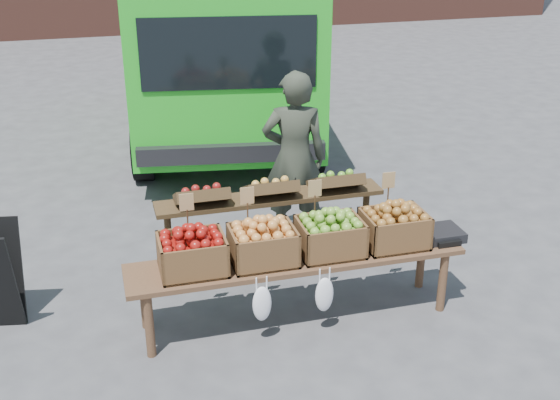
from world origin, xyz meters
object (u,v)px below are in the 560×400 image
object	(u,v)px
back_table	(271,225)
crate_russet_pears	(263,245)
display_bench	(296,288)
crate_golden_apples	(192,254)
weighing_scale	(441,234)
crate_red_apples	(330,237)
crate_green_apples	(394,229)
vendor	(294,158)
delivery_van	(222,53)

from	to	relation	value
back_table	crate_russet_pears	bearing A→B (deg)	-109.03
display_bench	crate_russet_pears	size ratio (longest dim) A/B	5.40
crate_golden_apples	weighing_scale	size ratio (longest dim) A/B	1.47
back_table	crate_golden_apples	bearing A→B (deg)	-137.96
crate_golden_apples	back_table	bearing A→B (deg)	42.04
crate_red_apples	crate_green_apples	xyz separation A→B (m)	(0.55, 0.00, 0.00)
vendor	back_table	xyz separation A→B (m)	(-0.42, -0.69, -0.34)
vendor	crate_golden_apples	bearing A→B (deg)	64.23
back_table	weighing_scale	bearing A→B (deg)	-29.42
delivery_van	crate_russet_pears	distance (m)	4.94
crate_russet_pears	crate_red_apples	distance (m)	0.55
vendor	weighing_scale	distance (m)	1.67
display_bench	crate_golden_apples	world-z (taller)	crate_golden_apples
delivery_van	crate_green_apples	distance (m)	4.92
vendor	crate_green_apples	world-z (taller)	vendor
crate_red_apples	weighing_scale	distance (m)	0.98
delivery_van	weighing_scale	size ratio (longest dim) A/B	15.29
back_table	weighing_scale	size ratio (longest dim) A/B	6.18
back_table	crate_red_apples	xyz separation A→B (m)	(0.30, -0.72, 0.19)
display_bench	crate_red_apples	xyz separation A→B (m)	(0.27, 0.00, 0.42)
display_bench	crate_green_apples	bearing A→B (deg)	0.00
display_bench	crate_russet_pears	bearing A→B (deg)	180.00
vendor	crate_red_apples	xyz separation A→B (m)	(-0.12, -1.41, -0.15)
vendor	weighing_scale	xyz separation A→B (m)	(0.85, -1.41, -0.25)
back_table	weighing_scale	xyz separation A→B (m)	(1.28, -0.72, 0.09)
vendor	crate_red_apples	world-z (taller)	vendor
crate_russet_pears	crate_golden_apples	bearing A→B (deg)	180.00
vendor	crate_golden_apples	distance (m)	1.87
vendor	crate_russet_pears	xyz separation A→B (m)	(-0.67, -1.41, -0.15)
delivery_van	vendor	distance (m)	3.48
display_bench	crate_golden_apples	xyz separation A→B (m)	(-0.82, 0.00, 0.42)
crate_green_apples	weighing_scale	bearing A→B (deg)	0.00
delivery_van	back_table	world-z (taller)	delivery_van
back_table	crate_green_apples	distance (m)	1.13
vendor	crate_red_apples	bearing A→B (deg)	100.15
vendor	display_bench	size ratio (longest dim) A/B	0.64
back_table	crate_golden_apples	distance (m)	1.09
delivery_van	display_bench	xyz separation A→B (m)	(-0.36, -4.88, -0.88)
back_table	crate_green_apples	world-z (taller)	back_table
delivery_van	back_table	size ratio (longest dim) A/B	2.48
display_bench	vendor	bearing A→B (deg)	74.39
crate_golden_apples	crate_green_apples	size ratio (longest dim) A/B	1.00
delivery_van	vendor	size ratio (longest dim) A/B	3.03
crate_golden_apples	crate_green_apples	distance (m)	1.65
delivery_van	crate_russet_pears	size ratio (longest dim) A/B	10.40
display_bench	crate_green_apples	world-z (taller)	crate_green_apples
crate_russet_pears	display_bench	bearing A→B (deg)	0.00
crate_golden_apples	crate_red_apples	size ratio (longest dim) A/B	1.00
vendor	weighing_scale	world-z (taller)	vendor
crate_red_apples	weighing_scale	world-z (taller)	crate_red_apples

